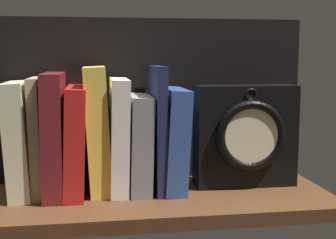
# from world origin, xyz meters

# --- Properties ---
(ground_plane) EXTENTS (0.64, 0.26, 0.03)m
(ground_plane) POSITION_xyz_m (0.00, 0.00, -0.01)
(ground_plane) COLOR #4C2D19
(back_panel) EXTENTS (0.64, 0.01, 0.34)m
(back_panel) POSITION_xyz_m (0.00, 0.13, 0.17)
(back_panel) COLOR black
(back_panel) RESTS_ON ground_plane
(book_cream_twain) EXTENTS (0.05, 0.14, 0.21)m
(book_cream_twain) POSITION_xyz_m (-0.26, 0.04, 0.11)
(book_cream_twain) COLOR beige
(book_cream_twain) RESTS_ON ground_plane
(book_tan_shortstories) EXTENTS (0.02, 0.12, 0.22)m
(book_tan_shortstories) POSITION_xyz_m (-0.23, 0.04, 0.11)
(book_tan_shortstories) COLOR tan
(book_tan_shortstories) RESTS_ON ground_plane
(book_maroon_dawkins) EXTENTS (0.04, 0.16, 0.23)m
(book_maroon_dawkins) POSITION_xyz_m (-0.19, 0.04, 0.11)
(book_maroon_dawkins) COLOR maroon
(book_maroon_dawkins) RESTS_ON ground_plane
(book_red_requiem) EXTENTS (0.04, 0.17, 0.20)m
(book_red_requiem) POSITION_xyz_m (-0.16, 0.04, 0.10)
(book_red_requiem) COLOR red
(book_red_requiem) RESTS_ON ground_plane
(book_yellow_seinlanguage) EXTENTS (0.05, 0.12, 0.24)m
(book_yellow_seinlanguage) POSITION_xyz_m (-0.11, 0.04, 0.12)
(book_yellow_seinlanguage) COLOR gold
(book_yellow_seinlanguage) RESTS_ON ground_plane
(book_white_catcher) EXTENTS (0.04, 0.14, 0.22)m
(book_white_catcher) POSITION_xyz_m (-0.07, 0.04, 0.11)
(book_white_catcher) COLOR silver
(book_white_catcher) RESTS_ON ground_plane
(book_gray_chess) EXTENTS (0.05, 0.14, 0.18)m
(book_gray_chess) POSITION_xyz_m (-0.04, 0.04, 0.09)
(book_gray_chess) COLOR gray
(book_gray_chess) RESTS_ON ground_plane
(book_navy_bierce) EXTENTS (0.02, 0.14, 0.24)m
(book_navy_bierce) POSITION_xyz_m (-0.00, 0.04, 0.12)
(book_navy_bierce) COLOR #192147
(book_navy_bierce) RESTS_ON ground_plane
(book_blue_modern) EXTENTS (0.05, 0.15, 0.20)m
(book_blue_modern) POSITION_xyz_m (0.03, 0.04, 0.10)
(book_blue_modern) COLOR #2D4C8E
(book_blue_modern) RESTS_ON ground_plane
(framed_clock) EXTENTS (0.20, 0.07, 0.20)m
(framed_clock) POSITION_xyz_m (0.18, 0.03, 0.10)
(framed_clock) COLOR black
(framed_clock) RESTS_ON ground_plane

